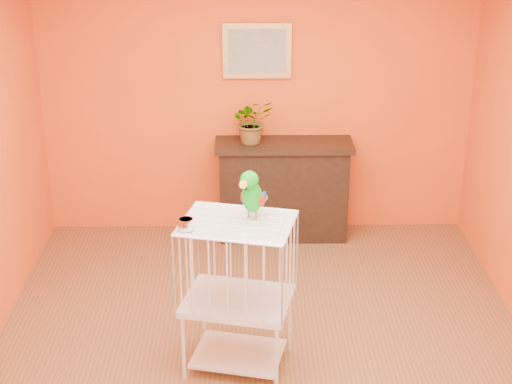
{
  "coord_description": "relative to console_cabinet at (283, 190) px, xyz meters",
  "views": [
    {
      "loc": [
        -0.12,
        -4.79,
        3.27
      ],
      "look_at": [
        -0.04,
        -0.03,
        1.3
      ],
      "focal_mm": 55.0,
      "sensor_mm": 36.0,
      "label": 1
    }
  ],
  "objects": [
    {
      "name": "console_cabinet",
      "position": [
        0.0,
        0.0,
        0.0
      ],
      "size": [
        1.27,
        0.46,
        0.94
      ],
      "color": "black",
      "rests_on": "ground"
    },
    {
      "name": "feed_cup",
      "position": [
        -0.74,
        -2.23,
        0.68
      ],
      "size": [
        0.1,
        0.1,
        0.07
      ],
      "primitive_type": "cylinder",
      "color": "silver",
      "rests_on": "birdcage"
    },
    {
      "name": "ground",
      "position": [
        -0.24,
        -2.03,
        -0.47
      ],
      "size": [
        4.5,
        4.5,
        0.0
      ],
      "primitive_type": "plane",
      "color": "brown",
      "rests_on": "ground"
    },
    {
      "name": "room_shell",
      "position": [
        -0.24,
        -2.03,
        1.11
      ],
      "size": [
        4.5,
        4.5,
        4.5
      ],
      "color": "#E75315",
      "rests_on": "ground"
    },
    {
      "name": "parrot",
      "position": [
        -0.31,
        -2.06,
        0.82
      ],
      "size": [
        0.22,
        0.3,
        0.35
      ],
      "rotation": [
        0.0,
        0.0,
        -0.5
      ],
      "color": "#59544C",
      "rests_on": "birdcage"
    },
    {
      "name": "birdcage",
      "position": [
        -0.41,
        -2.12,
        0.11
      ],
      "size": [
        0.83,
        0.71,
        1.11
      ],
      "rotation": [
        0.0,
        0.0,
        -0.23
      ],
      "color": "silver",
      "rests_on": "ground"
    },
    {
      "name": "potted_plant",
      "position": [
        -0.29,
        0.03,
        0.63
      ],
      "size": [
        0.47,
        0.5,
        0.32
      ],
      "primitive_type": "imported",
      "rotation": [
        0.0,
        0.0,
        0.28
      ],
      "color": "#26722D",
      "rests_on": "console_cabinet"
    },
    {
      "name": "framed_picture",
      "position": [
        -0.24,
        0.19,
        1.28
      ],
      "size": [
        0.62,
        0.04,
        0.5
      ],
      "color": "#C39245",
      "rests_on": "room_shell"
    }
  ]
}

